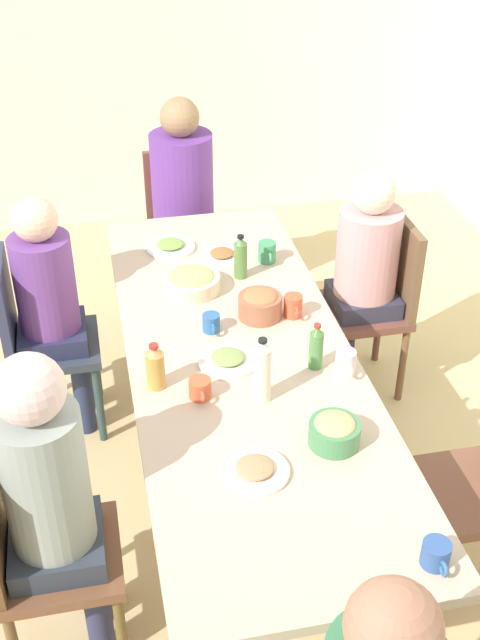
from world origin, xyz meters
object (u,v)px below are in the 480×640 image
Objects in this scene: bowl_1 at (191,281)px; bowl_0 at (260,304)px; cup_5 at (267,252)px; plate_3 at (255,470)px; cup_0 at (293,306)px; chair_1 at (182,221)px; cup_2 at (200,389)px; plate_2 at (228,360)px; bottle_1 at (155,367)px; cup_3 at (436,554)px; bottle_2 at (241,258)px; plate_1 at (222,255)px; person_0 at (52,492)px; bottle_0 at (316,347)px; person_2 at (50,299)px; bottle_3 at (262,371)px; person_1 at (183,188)px; chair_3 at (379,296)px; chair_2 at (35,335)px; cup_4 at (346,363)px; dining_table at (240,367)px; chair_0 at (32,547)px; bowl_2 at (334,431)px; cup_1 at (211,323)px; person_3 at (364,265)px; plate_0 at (170,246)px.

bowl_0 is at bearing 42.60° from bowl_1.
bowl_0 is 0.47m from cup_5.
plate_3 is 1.97× the size of cup_0.
chair_1 is 7.66× the size of cup_2.
plate_2 is 1.95× the size of cup_5.
cup_5 is 1.02m from bottle_1.
bowl_0 reaches higher than plate_3.
bottle_2 is at bearing -172.93° from cup_3.
plate_1 and plate_3 have the same top height.
bottle_0 is at bearing 115.46° from person_0.
person_2 is 0.85m from bottle_2.
plate_2 is at bearing 107.30° from bottle_1.
cup_2 is 0.24m from bottle_3.
person_1 is 11.10× the size of cup_0.
plate_1 is 1.02m from cup_2.
person_2 reaches higher than chair_3.
cup_5 is (-0.06, 1.08, 0.27)m from chair_2.
cup_3 is at bearing -1.72° from cup_4.
bottle_3 is at bearing -14.49° from cup_5.
bottle_1 is (0.14, -0.34, 0.16)m from dining_table.
chair_0 is at bearing -52.95° from dining_table.
bowl_0 reaches higher than bowl_2.
person_0 is 0.63m from plate_3.
bottle_2 is at bearing 152.94° from cup_1.
bowl_1 is (0.11, 0.61, 0.08)m from person_2.
cup_2 is at bearing -21.42° from bottle_2.
person_2 is at bearing -100.72° from bowl_1.
plate_3 is 0.91m from bowl_0.
bowl_2 is (0.51, 0.26, 0.04)m from plate_2.
chair_0 is 8.10× the size of cup_4.
person_3 is 0.91m from cup_4.
bowl_0 is (0.38, 0.85, 0.10)m from person_2.
chair_3 is 3.86× the size of plate_0.
bottle_3 is (0.06, 0.21, 0.09)m from cup_2.
bottle_1 reaches higher than cup_4.
plate_0 is (0.72, -0.15, 0.23)m from chair_1.
cup_0 is 0.43m from cup_4.
chair_3 is at bearing 119.25° from bowl_0.
person_2 reaches higher than cup_2.
cup_5 is (-0.73, 0.33, 0.03)m from plate_2.
bottle_1 is (0.76, 0.47, 0.31)m from chair_2.
bottle_2 is at bearing -178.00° from bowl_0.
cup_5 reaches higher than plate_2.
person_2 is 9.92× the size of cup_3.
bowl_0 is at bearing 65.89° from person_2.
dining_table is 0.12m from plate_2.
bowl_2 is (-0.05, 0.92, 0.04)m from person_0.
bowl_0 reaches higher than cup_5.
plate_2 is at bearing -46.83° from dining_table.
bottle_1 reaches higher than chair_2.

